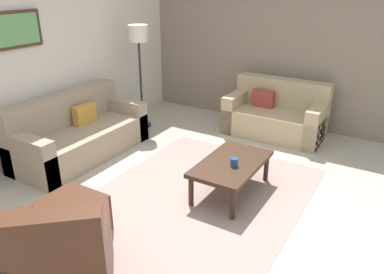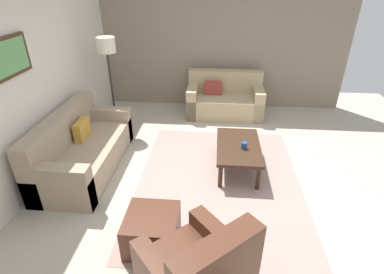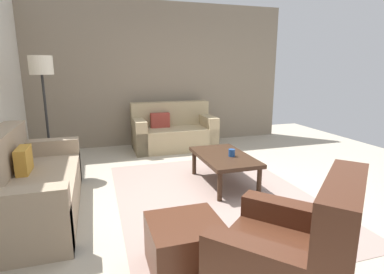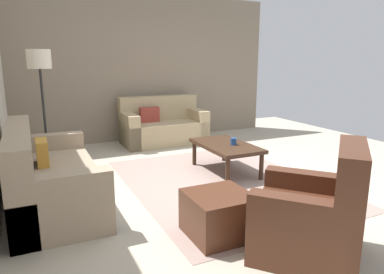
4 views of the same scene
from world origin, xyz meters
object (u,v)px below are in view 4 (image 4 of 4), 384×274
coffee_table (226,147)px  cup (234,141)px  armchair_leather (316,220)px  couch_loveseat (162,127)px  ottoman (219,214)px  lamp_standing (40,72)px  couch_main (45,180)px

coffee_table → cup: (-0.09, -0.07, 0.10)m
armchair_leather → couch_loveseat: bearing=-3.6°
ottoman → lamp_standing: size_ratio=0.33×
couch_main → lamp_standing: (1.40, -0.10, 1.11)m
couch_main → lamp_standing: lamp_standing is taller
couch_loveseat → lamp_standing: size_ratio=0.91×
couch_loveseat → coffee_table: bearing=-175.0°
couch_loveseat → armchair_leather: 4.29m
armchair_leather → lamp_standing: lamp_standing is taller
ottoman → armchair_leather: bearing=-138.7°
ottoman → coffee_table: 1.86m
couch_loveseat → cup: (-2.18, -0.25, 0.16)m
ottoman → couch_main: bearing=45.1°
coffee_table → lamp_standing: (1.22, 2.28, 1.05)m
couch_main → cup: 2.46m
cup → lamp_standing: 2.85m
armchair_leather → coffee_table: size_ratio=1.03×
couch_main → ottoman: (-1.38, -1.39, -0.10)m
coffee_table → cup: bearing=-140.7°
couch_main → armchair_leather: 2.78m
couch_loveseat → couch_main: bearing=136.0°
couch_main → armchair_leather: (-2.00, -1.93, 0.01)m
armchair_leather → ottoman: (0.62, 0.55, -0.11)m
couch_loveseat → lamp_standing: bearing=112.7°
armchair_leather → coffee_table: (2.19, -0.45, 0.05)m
couch_main → lamp_standing: bearing=-4.1°
couch_main → cup: couch_main is taller
cup → armchair_leather: bearing=166.1°
couch_main → coffee_table: bearing=-85.6°
ottoman → coffee_table: coffee_table is taller
ottoman → cup: size_ratio=5.83×
couch_loveseat → armchair_leather: bearing=176.4°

